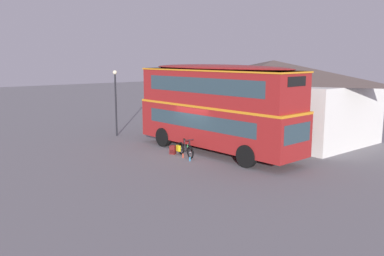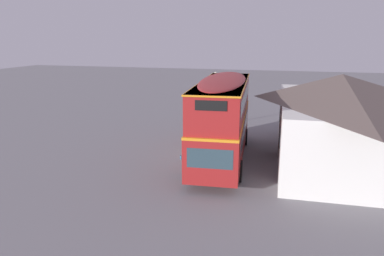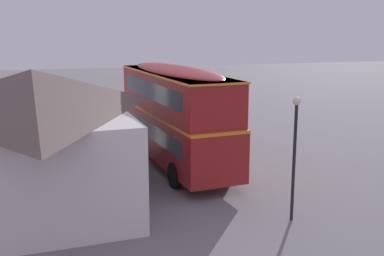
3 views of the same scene
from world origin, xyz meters
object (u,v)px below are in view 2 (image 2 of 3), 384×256
at_px(water_bottle_blue_sports, 181,157).
at_px(street_lamp, 215,93).
at_px(backpack_on_ground, 192,147).
at_px(water_bottle_red_squeeze, 187,153).
at_px(touring_bicycle, 192,149).
at_px(double_decker_bus, 223,115).

height_order(water_bottle_blue_sports, street_lamp, street_lamp).
relative_size(water_bottle_blue_sports, street_lamp, 0.06).
relative_size(backpack_on_ground, water_bottle_red_squeeze, 2.02).
relative_size(touring_bicycle, street_lamp, 0.41).
bearing_deg(backpack_on_ground, double_decker_bus, 62.07).
bearing_deg(double_decker_bus, street_lamp, -165.03).
bearing_deg(backpack_on_ground, water_bottle_blue_sports, -5.85).
height_order(double_decker_bus, water_bottle_blue_sports, double_decker_bus).
xyz_separation_m(water_bottle_blue_sports, street_lamp, (-8.36, 0.24, 2.59)).
xyz_separation_m(water_bottle_red_squeeze, street_lamp, (-7.57, 0.09, 2.58)).
xyz_separation_m(water_bottle_blue_sports, water_bottle_red_squeeze, (-0.79, 0.15, 0.00)).
xyz_separation_m(double_decker_bus, water_bottle_blue_sports, (0.65, -2.30, -2.53)).
bearing_deg(touring_bicycle, water_bottle_blue_sports, -21.85).
distance_m(double_decker_bus, water_bottle_red_squeeze, 3.32).
height_order(touring_bicycle, street_lamp, street_lamp).
bearing_deg(double_decker_bus, backpack_on_ground, -117.93).
distance_m(touring_bicycle, street_lamp, 7.74).
bearing_deg(water_bottle_blue_sports, double_decker_bus, 105.65).
xyz_separation_m(double_decker_bus, touring_bicycle, (-0.33, -1.91, -2.27)).
bearing_deg(street_lamp, touring_bicycle, 1.15).
distance_m(touring_bicycle, water_bottle_blue_sports, 1.08).
bearing_deg(water_bottle_blue_sports, water_bottle_red_squeeze, 169.29).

